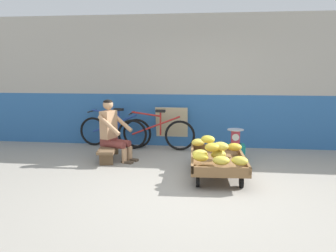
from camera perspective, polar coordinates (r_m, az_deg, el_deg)
ground_plane at (r=4.78m, az=4.11°, el=-11.27°), size 80.00×80.00×0.00m
back_wall at (r=7.44m, az=5.40°, el=7.49°), size 16.00×0.30×2.84m
banana_cart at (r=5.46m, az=8.34°, el=-6.00°), size 0.91×1.48×0.36m
banana_pile at (r=5.27m, az=8.01°, el=-4.10°), size 0.92×1.39×0.26m
low_bench at (r=6.50m, az=-9.91°, el=-3.84°), size 0.46×1.13×0.27m
vendor_seated at (r=6.37m, az=-9.37°, el=-0.71°), size 0.73×0.61×1.14m
plastic_crate at (r=6.47m, az=11.26°, el=-4.40°), size 0.36×0.28×0.30m
weighing_scale at (r=6.40m, az=11.35°, el=-1.77°), size 0.30×0.30×0.29m
bicycle_near_left at (r=7.47m, az=-9.02°, el=-0.83°), size 1.66×0.48×0.86m
bicycle_far_left at (r=7.11m, az=-2.10°, el=-1.26°), size 1.66×0.48×0.86m
sign_board at (r=7.40m, az=0.65°, el=-0.14°), size 0.70×0.24×0.88m
shopping_bag at (r=5.98m, az=11.06°, el=-5.88°), size 0.18×0.12×0.24m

